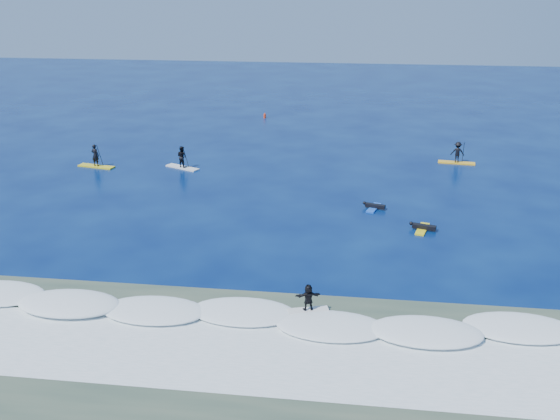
# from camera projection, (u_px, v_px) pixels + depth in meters

# --- Properties ---
(ground) EXTENTS (160.00, 160.00, 0.00)m
(ground) POSITION_uv_depth(u_px,v_px,m) (257.00, 232.00, 37.21)
(ground) COLOR #031142
(ground) RESTS_ON ground
(shallow_water) EXTENTS (90.00, 13.00, 0.01)m
(shallow_water) POSITION_uv_depth(u_px,v_px,m) (198.00, 367.00, 24.20)
(shallow_water) COLOR #324537
(shallow_water) RESTS_ON ground
(breaking_wave) EXTENTS (40.00, 6.00, 0.30)m
(breaking_wave) POSITION_uv_depth(u_px,v_px,m) (220.00, 316.00, 27.92)
(breaking_wave) COLOR white
(breaking_wave) RESTS_ON ground
(whitewater) EXTENTS (34.00, 5.00, 0.02)m
(whitewater) POSITION_uv_depth(u_px,v_px,m) (204.00, 353.00, 25.13)
(whitewater) COLOR silver
(whitewater) RESTS_ON ground
(sup_paddler_left) EXTENTS (3.14, 1.38, 2.14)m
(sup_paddler_left) POSITION_uv_depth(u_px,v_px,m) (96.00, 159.00, 49.76)
(sup_paddler_left) COLOR gold
(sup_paddler_left) RESTS_ON ground
(sup_paddler_center) EXTENTS (2.98, 1.95, 2.07)m
(sup_paddler_center) POSITION_uv_depth(u_px,v_px,m) (182.00, 159.00, 49.40)
(sup_paddler_center) COLOR silver
(sup_paddler_center) RESTS_ON ground
(sup_paddler_right) EXTENTS (3.01, 1.09, 2.06)m
(sup_paddler_right) POSITION_uv_depth(u_px,v_px,m) (457.00, 154.00, 50.69)
(sup_paddler_right) COLOR #F1AC1A
(sup_paddler_right) RESTS_ON ground
(prone_paddler_near) EXTENTS (1.60, 2.10, 0.42)m
(prone_paddler_near) POSITION_uv_depth(u_px,v_px,m) (423.00, 228.00, 37.42)
(prone_paddler_near) COLOR yellow
(prone_paddler_near) RESTS_ON ground
(prone_paddler_far) EXTENTS (1.50, 1.97, 0.40)m
(prone_paddler_far) POSITION_uv_depth(u_px,v_px,m) (374.00, 207.00, 40.87)
(prone_paddler_far) COLOR blue
(prone_paddler_far) RESTS_ON ground
(wave_surfer) EXTENTS (1.92, 1.01, 1.34)m
(wave_surfer) POSITION_uv_depth(u_px,v_px,m) (308.00, 299.00, 27.76)
(wave_surfer) COLOR silver
(wave_surfer) RESTS_ON breaking_wave
(marker_buoy) EXTENTS (0.27, 0.27, 0.64)m
(marker_buoy) POSITION_uv_depth(u_px,v_px,m) (265.00, 116.00, 67.36)
(marker_buoy) COLOR red
(marker_buoy) RESTS_ON ground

